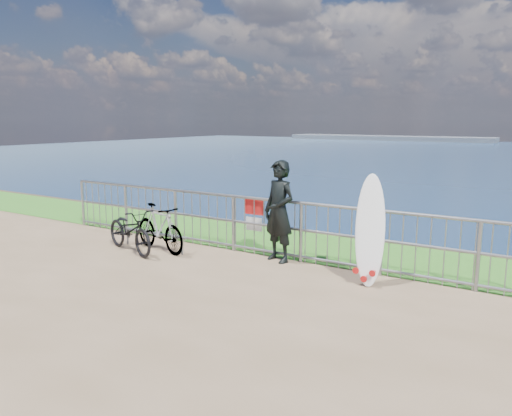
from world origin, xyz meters
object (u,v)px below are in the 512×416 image
Objects in this scene: bicycle_near at (130,230)px; bicycle_far at (160,228)px; surfboard at (370,234)px; surfer at (279,211)px.

bicycle_far reaches higher than bicycle_near.
bicycle_far is (-4.20, -0.27, -0.34)m from surfboard.
surfboard reaches higher than bicycle_near.
bicycle_far is at bearing -32.99° from bicycle_near.
surfer is at bearing -60.53° from bicycle_far.
surfboard is 4.22m from bicycle_far.
surfer reaches higher than bicycle_near.
bicycle_far is at bearing -147.16° from surfer.
surfer is 1.20× the size of bicycle_far.
surfboard is at bearing -64.45° from bicycle_near.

